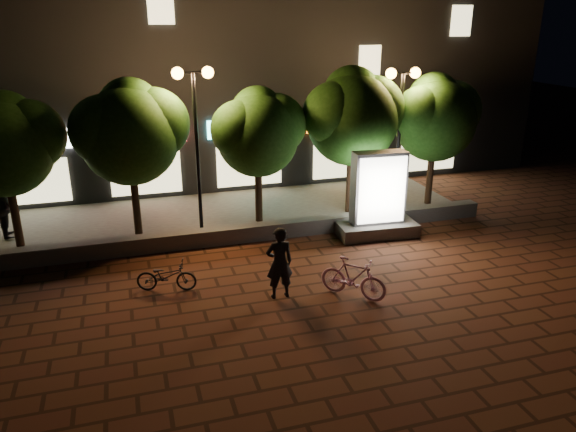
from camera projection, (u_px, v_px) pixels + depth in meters
name	position (u px, v px, depth m)	size (l,w,h in m)	color
ground	(292.00, 297.00, 13.77)	(80.00, 80.00, 0.00)	#4F2A18
retaining_wall	(254.00, 232.00, 17.28)	(16.00, 0.45, 0.50)	slate
sidewalk	(238.00, 213.00, 19.60)	(16.00, 5.00, 0.08)	slate
building_block	(204.00, 57.00, 23.74)	(28.00, 8.12, 11.30)	black
tree_far_left	(4.00, 141.00, 15.66)	(3.36, 2.80, 4.63)	#321F13
tree_left	(130.00, 129.00, 16.56)	(3.60, 3.00, 4.89)	#321F13
tree_mid	(259.00, 129.00, 17.73)	(3.24, 2.70, 4.50)	#321F13
tree_right	(353.00, 114.00, 18.51)	(3.72, 3.10, 5.07)	#321F13
tree_far_right	(436.00, 115.00, 19.45)	(3.48, 2.90, 4.76)	#321F13
street_lamp_left	(195.00, 108.00, 16.66)	(1.26, 0.36, 5.18)	black
street_lamp_right	(401.00, 103.00, 18.61)	(1.26, 0.36, 4.98)	black
ad_kiosk	(378.00, 202.00, 17.39)	(2.61, 1.42, 2.75)	slate
scooter_pink	(353.00, 278.00, 13.64)	(0.49, 1.73, 1.04)	#CF83B1
rider	(279.00, 263.00, 13.49)	(0.68, 0.45, 1.88)	black
scooter_parked	(166.00, 276.00, 14.00)	(0.54, 1.54, 0.81)	black
pedestrian	(7.00, 208.00, 17.17)	(0.90, 0.70, 1.85)	black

